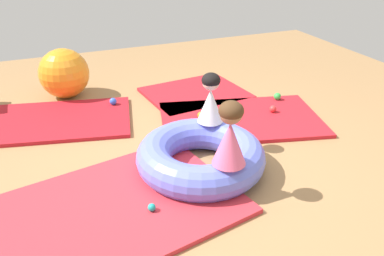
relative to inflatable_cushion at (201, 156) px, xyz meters
name	(u,v)px	position (x,y,z in m)	size (l,w,h in m)	color
ground_plane	(185,171)	(-0.13, 0.05, -0.15)	(8.00, 8.00, 0.00)	#9E7549
gym_mat_center_rear	(52,121)	(-1.14, 1.49, -0.13)	(1.68, 1.00, 0.04)	#B21923
gym_mat_near_right	(241,119)	(0.80, 0.75, -0.13)	(1.73, 1.07, 0.04)	red
gym_mat_far_left	(195,93)	(0.62, 1.63, -0.13)	(1.20, 0.98, 0.04)	red
gym_mat_front	(116,208)	(-0.82, -0.26, -0.13)	(1.83, 1.29, 0.04)	red
inflatable_cushion	(201,156)	(0.00, 0.00, 0.00)	(1.13, 1.13, 0.30)	#6070E5
child_in_pink	(230,134)	(0.07, -0.40, 0.40)	(0.35, 0.35, 0.52)	#E5608E
child_in_white	(211,98)	(0.23, 0.33, 0.38)	(0.34, 0.34, 0.47)	white
play_ball_orange	(201,115)	(0.39, 0.90, -0.07)	(0.08, 0.08, 0.08)	orange
play_ball_teal	(152,207)	(-0.57, -0.42, -0.08)	(0.06, 0.06, 0.06)	teal
play_ball_blue	(113,101)	(-0.43, 1.63, -0.07)	(0.08, 0.08, 0.08)	blue
play_ball_green	(277,96)	(1.45, 1.02, -0.07)	(0.09, 0.09, 0.09)	green
play_ball_red	(273,109)	(1.21, 0.74, -0.07)	(0.08, 0.08, 0.08)	red
exercise_ball_large	(64,73)	(-0.89, 2.19, 0.16)	(0.61, 0.61, 0.61)	orange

